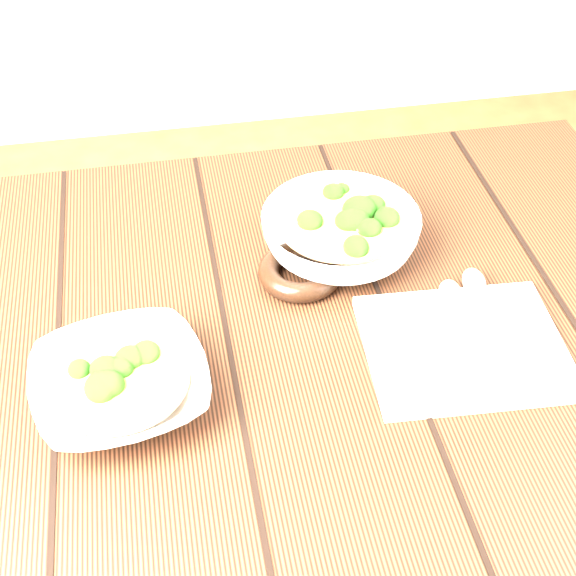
# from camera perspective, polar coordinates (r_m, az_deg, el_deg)

# --- Properties ---
(table) EXTENTS (1.20, 0.80, 0.75)m
(table) POSITION_cam_1_polar(r_m,az_deg,el_deg) (1.06, -2.88, -7.99)
(table) COLOR #3A1E10
(table) RESTS_ON ground
(soup_bowl_front) EXTENTS (0.22, 0.22, 0.05)m
(soup_bowl_front) POSITION_cam_1_polar(r_m,az_deg,el_deg) (0.90, -11.82, -6.79)
(soup_bowl_front) COLOR white
(soup_bowl_front) RESTS_ON table
(soup_bowl_back) EXTENTS (0.27, 0.27, 0.08)m
(soup_bowl_back) POSITION_cam_1_polar(r_m,az_deg,el_deg) (1.06, 3.74, 3.90)
(soup_bowl_back) COLOR white
(soup_bowl_back) RESTS_ON table
(trivet) EXTENTS (0.11, 0.11, 0.03)m
(trivet) POSITION_cam_1_polar(r_m,az_deg,el_deg) (1.03, 0.87, 1.19)
(trivet) COLOR black
(trivet) RESTS_ON table
(napkin) EXTENTS (0.24, 0.20, 0.01)m
(napkin) POSITION_cam_1_polar(r_m,az_deg,el_deg) (0.97, 12.40, -4.10)
(napkin) COLOR beige
(napkin) RESTS_ON table
(spoon_left) EXTENTS (0.07, 0.19, 0.01)m
(spoon_left) POSITION_cam_1_polar(r_m,az_deg,el_deg) (0.99, 11.58, -1.90)
(spoon_left) COLOR #ABA797
(spoon_left) RESTS_ON napkin
(spoon_right) EXTENTS (0.06, 0.19, 0.01)m
(spoon_right) POSITION_cam_1_polar(r_m,az_deg,el_deg) (1.01, 13.32, -1.00)
(spoon_right) COLOR #ABA797
(spoon_right) RESTS_ON napkin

